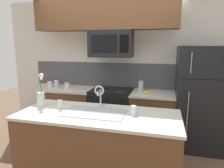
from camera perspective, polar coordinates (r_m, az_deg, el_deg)
The scene contains 20 objects.
ground_plane at distance 3.22m, azimuth -4.46°, elevation -21.49°, with size 10.00×10.00×0.00m, color brown.
rear_partition at distance 3.91m, azimuth 5.56°, elevation 4.68°, with size 5.20×0.10×2.60m, color silver.
splash_band at distance 3.94m, azimuth 1.07°, elevation 2.56°, with size 3.47×0.01×0.48m, color #4C4C51.
back_counter_left at distance 4.09m, azimuth -12.10°, elevation -7.34°, with size 1.01×0.65×0.91m.
back_counter_right at distance 3.69m, azimuth 11.39°, elevation -9.37°, with size 0.77×0.65×0.91m.
stove_range at distance 3.80m, azimuth -0.12°, elevation -8.48°, with size 0.76×0.64×0.93m.
microwave at distance 3.56m, azimuth -0.21°, elevation 11.39°, with size 0.74×0.40×0.46m.
upper_cabinet_band at distance 3.60m, azimuth -2.30°, elevation 19.84°, with size 2.48×0.34×0.60m, color brown.
refrigerator at distance 3.65m, azimuth 24.37°, elevation -3.77°, with size 0.86×0.74×1.72m.
storage_jar_tall at distance 4.14m, azimuth -17.35°, elevation 0.09°, with size 0.09×0.09×0.14m.
storage_jar_medium at distance 4.10m, azimuth -15.59°, elevation 0.33°, with size 0.09×0.09×0.17m.
storage_jar_short at distance 3.96m, azimuth -12.69°, elevation -0.38°, with size 0.11×0.11×0.11m.
banana_bunch at distance 3.50m, azimuth 9.93°, elevation -2.29°, with size 0.19×0.12×0.08m.
french_press at distance 3.62m, azimuth 8.25°, elevation -0.58°, with size 0.09×0.09×0.27m.
island_counter at distance 2.66m, azimuth -3.93°, elevation -17.61°, with size 1.98×0.82×0.91m.
kitchen_sink at distance 2.52m, azimuth -5.07°, elevation -9.73°, with size 0.76×0.44×0.16m.
sink_faucet at distance 2.63m, azimuth -3.58°, elevation -2.68°, with size 0.14×0.14×0.31m.
dish_soap_bottle at distance 2.69m, azimuth -14.59°, elevation -5.56°, with size 0.06×0.05×0.16m.
drinking_glass at distance 2.40m, azimuth 6.17°, elevation -7.52°, with size 0.07×0.07×0.12m.
flower_vase at distance 2.86m, azimuth -19.58°, elevation -3.47°, with size 0.10×0.14×0.45m.
Camera 1 is at (0.90, -2.56, 1.73)m, focal length 32.00 mm.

